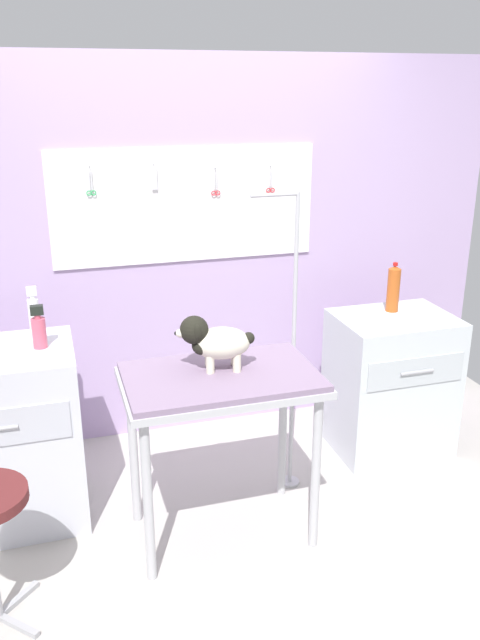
{
  "coord_description": "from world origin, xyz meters",
  "views": [
    {
      "loc": [
        -0.81,
        -2.52,
        2.12
      ],
      "look_at": [
        -0.02,
        0.08,
        1.14
      ],
      "focal_mm": 36.67,
      "sensor_mm": 36.0,
      "label": 1
    }
  ],
  "objects_px": {
    "grooming_arm": "(291,359)",
    "cabinet_right": "(390,383)",
    "grooming_table": "(221,394)",
    "dog": "(214,341)",
    "soda_bottle": "(393,288)",
    "spray_bottle_tall": "(34,313)"
  },
  "relations": [
    {
      "from": "spray_bottle_tall",
      "to": "soda_bottle",
      "type": "xyz_separation_m",
      "value": [
        2.03,
        -0.04,
        -0.04
      ]
    },
    {
      "from": "cabinet_right",
      "to": "spray_bottle_tall",
      "type": "relative_size",
      "value": 3.45
    },
    {
      "from": "dog",
      "to": "soda_bottle",
      "type": "bearing_deg",
      "value": 24.47
    },
    {
      "from": "dog",
      "to": "spray_bottle_tall",
      "type": "bearing_deg",
      "value": 142.46
    },
    {
      "from": "grooming_arm",
      "to": "cabinet_right",
      "type": "distance_m",
      "value": 0.84
    },
    {
      "from": "grooming_arm",
      "to": "dog",
      "type": "distance_m",
      "value": 0.6
    },
    {
      "from": "soda_bottle",
      "to": "grooming_table",
      "type": "bearing_deg",
      "value": -153.05
    },
    {
      "from": "grooming_table",
      "to": "spray_bottle_tall",
      "type": "relative_size",
      "value": 3.71
    },
    {
      "from": "grooming_table",
      "to": "dog",
      "type": "xyz_separation_m",
      "value": [
        -0.02,
        0.06,
        0.25
      ]
    },
    {
      "from": "dog",
      "to": "soda_bottle",
      "type": "distance_m",
      "value": 1.37
    },
    {
      "from": "cabinet_right",
      "to": "grooming_table",
      "type": "bearing_deg",
      "value": -156.48
    },
    {
      "from": "cabinet_right",
      "to": "soda_bottle",
      "type": "xyz_separation_m",
      "value": [
        0.03,
        0.1,
        0.56
      ]
    },
    {
      "from": "dog",
      "to": "cabinet_right",
      "type": "xyz_separation_m",
      "value": [
        1.22,
        0.46,
        -0.59
      ]
    },
    {
      "from": "grooming_table",
      "to": "grooming_arm",
      "type": "distance_m",
      "value": 0.56
    },
    {
      "from": "spray_bottle_tall",
      "to": "soda_bottle",
      "type": "relative_size",
      "value": 0.83
    },
    {
      "from": "dog",
      "to": "grooming_table",
      "type": "bearing_deg",
      "value": -74.39
    },
    {
      "from": "grooming_table",
      "to": "soda_bottle",
      "type": "relative_size",
      "value": 3.06
    },
    {
      "from": "dog",
      "to": "spray_bottle_tall",
      "type": "relative_size",
      "value": 1.49
    },
    {
      "from": "dog",
      "to": "spray_bottle_tall",
      "type": "height_order",
      "value": "spray_bottle_tall"
    },
    {
      "from": "grooming_table",
      "to": "grooming_arm",
      "type": "height_order",
      "value": "grooming_arm"
    },
    {
      "from": "grooming_arm",
      "to": "spray_bottle_tall",
      "type": "distance_m",
      "value": 1.35
    },
    {
      "from": "grooming_arm",
      "to": "cabinet_right",
      "type": "relative_size",
      "value": 1.93
    }
  ]
}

